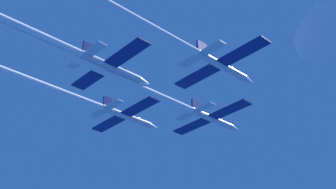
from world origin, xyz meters
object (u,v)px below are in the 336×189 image
object	(u,v)px
jet_lead	(158,95)
jet_right_wing	(156,30)
jet_slot	(49,39)
jet_left_wing	(70,95)

from	to	relation	value
jet_lead	jet_right_wing	size ratio (longest dim) A/B	1.00
jet_right_wing	jet_slot	xyz separation A→B (m)	(-13.19, -10.96, -0.04)
jet_left_wing	jet_right_wing	world-z (taller)	jet_right_wing
jet_left_wing	jet_slot	world-z (taller)	jet_slot
jet_right_wing	jet_slot	world-z (taller)	jet_right_wing
jet_right_wing	jet_left_wing	bearing A→B (deg)	178.35
jet_left_wing	jet_slot	distance (m)	17.39
jet_right_wing	jet_lead	bearing A→B (deg)	137.67
jet_lead	jet_slot	world-z (taller)	jet_slot
jet_left_wing	jet_lead	bearing A→B (deg)	43.92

